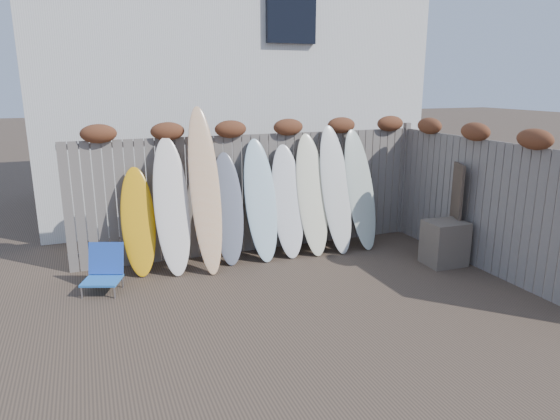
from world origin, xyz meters
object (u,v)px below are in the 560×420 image
object	(u,v)px
wooden_crate	(445,243)
lattice_panel	(451,208)
beach_chair	(104,269)
surfboard_0	(138,222)

from	to	relation	value
wooden_crate	lattice_panel	bearing A→B (deg)	44.48
wooden_crate	beach_chair	bearing A→B (deg)	170.02
wooden_crate	surfboard_0	size ratio (longest dim) A/B	0.43
lattice_panel	surfboard_0	bearing A→B (deg)	-166.42
beach_chair	lattice_panel	size ratio (longest dim) A/B	0.41
wooden_crate	surfboard_0	world-z (taller)	surfboard_0
wooden_crate	surfboard_0	xyz separation A→B (m)	(-4.54, 1.41, 0.45)
beach_chair	surfboard_0	size ratio (longest dim) A/B	0.39
lattice_panel	surfboard_0	world-z (taller)	surfboard_0
wooden_crate	lattice_panel	xyz separation A→B (m)	(0.43, 0.42, 0.44)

